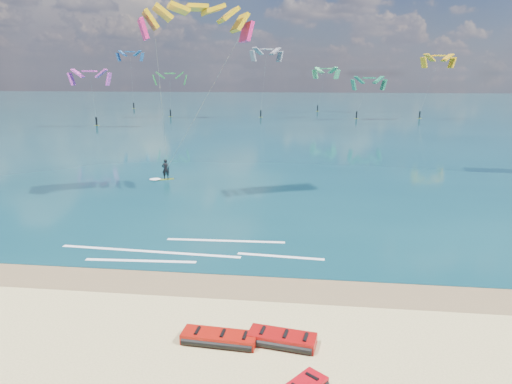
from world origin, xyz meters
TOP-DOWN VIEW (x-y plane):
  - ground at (0.00, 40.00)m, footprint 320.00×320.00m
  - wet_sand_strip at (0.00, 3.00)m, footprint 320.00×2.40m
  - sea at (0.00, 104.00)m, footprint 320.00×200.00m
  - packed_kite_left at (2.77, -1.16)m, footprint 2.75×1.30m
  - packed_kite_mid at (4.84, -1.00)m, footprint 2.59×1.56m
  - kitesurfer_main at (-3.93, 18.62)m, footprint 10.76×8.76m
  - shoreline_foam at (-0.25, 6.43)m, footprint 13.31×3.60m
  - distant_kites at (-6.13, 78.21)m, footprint 72.15×40.67m

SIDE VIEW (x-z plane):
  - ground at x=0.00m, z-range 0.00..0.00m
  - packed_kite_left at x=2.77m, z-range -0.20..0.20m
  - packed_kite_mid at x=4.84m, z-range -0.21..0.21m
  - wet_sand_strip at x=0.00m, z-range 0.00..0.01m
  - sea at x=0.00m, z-range 0.00..0.04m
  - shoreline_foam at x=-0.25m, z-range 0.04..0.05m
  - distant_kites at x=-6.13m, z-range -1.35..12.30m
  - kitesurfer_main at x=-3.93m, z-range 0.16..14.29m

